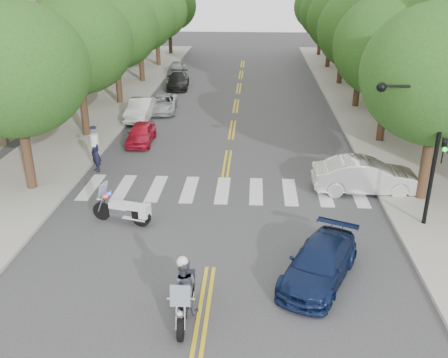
# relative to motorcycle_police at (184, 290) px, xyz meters

# --- Properties ---
(ground) EXTENTS (140.00, 140.00, 0.00)m
(ground) POSITION_rel_motorcycle_police_xyz_m (0.53, 2.62, -0.91)
(ground) COLOR #38383A
(ground) RESTS_ON ground
(sidewalk_left) EXTENTS (5.00, 60.00, 0.15)m
(sidewalk_left) POSITION_rel_motorcycle_police_xyz_m (-8.97, 24.62, -0.84)
(sidewalk_left) COLOR #9E9991
(sidewalk_left) RESTS_ON ground
(sidewalk_right) EXTENTS (5.00, 60.00, 0.15)m
(sidewalk_right) POSITION_rel_motorcycle_police_xyz_m (10.03, 24.62, -0.84)
(sidewalk_right) COLOR #9E9991
(sidewalk_right) RESTS_ON ground
(tree_l_0) EXTENTS (6.40, 6.40, 8.45)m
(tree_l_0) POSITION_rel_motorcycle_police_xyz_m (-8.27, 8.62, 4.64)
(tree_l_0) COLOR #382316
(tree_l_0) RESTS_ON ground
(tree_l_1) EXTENTS (6.40, 6.40, 8.45)m
(tree_l_1) POSITION_rel_motorcycle_police_xyz_m (-8.27, 16.62, 4.64)
(tree_l_1) COLOR #382316
(tree_l_1) RESTS_ON ground
(tree_l_2) EXTENTS (6.40, 6.40, 8.45)m
(tree_l_2) POSITION_rel_motorcycle_police_xyz_m (-8.27, 24.62, 4.64)
(tree_l_2) COLOR #382316
(tree_l_2) RESTS_ON ground
(tree_l_3) EXTENTS (6.40, 6.40, 8.45)m
(tree_l_3) POSITION_rel_motorcycle_police_xyz_m (-8.27, 32.62, 4.64)
(tree_l_3) COLOR #382316
(tree_l_3) RESTS_ON ground
(tree_l_4) EXTENTS (6.40, 6.40, 8.45)m
(tree_l_4) POSITION_rel_motorcycle_police_xyz_m (-8.27, 40.62, 4.64)
(tree_l_4) COLOR #382316
(tree_l_4) RESTS_ON ground
(tree_l_5) EXTENTS (6.40, 6.40, 8.45)m
(tree_l_5) POSITION_rel_motorcycle_police_xyz_m (-8.27, 48.62, 4.64)
(tree_l_5) COLOR #382316
(tree_l_5) RESTS_ON ground
(tree_r_0) EXTENTS (6.40, 6.40, 8.45)m
(tree_r_0) POSITION_rel_motorcycle_police_xyz_m (9.33, 8.62, 4.64)
(tree_r_0) COLOR #382316
(tree_r_0) RESTS_ON ground
(tree_r_1) EXTENTS (6.40, 6.40, 8.45)m
(tree_r_1) POSITION_rel_motorcycle_police_xyz_m (9.33, 16.62, 4.64)
(tree_r_1) COLOR #382316
(tree_r_1) RESTS_ON ground
(tree_r_2) EXTENTS (6.40, 6.40, 8.45)m
(tree_r_2) POSITION_rel_motorcycle_police_xyz_m (9.33, 24.62, 4.64)
(tree_r_2) COLOR #382316
(tree_r_2) RESTS_ON ground
(tree_r_3) EXTENTS (6.40, 6.40, 8.45)m
(tree_r_3) POSITION_rel_motorcycle_police_xyz_m (9.33, 32.62, 4.64)
(tree_r_3) COLOR #382316
(tree_r_3) RESTS_ON ground
(tree_r_4) EXTENTS (6.40, 6.40, 8.45)m
(tree_r_4) POSITION_rel_motorcycle_police_xyz_m (9.33, 40.62, 4.64)
(tree_r_4) COLOR #382316
(tree_r_4) RESTS_ON ground
(tree_r_5) EXTENTS (6.40, 6.40, 8.45)m
(tree_r_5) POSITION_rel_motorcycle_police_xyz_m (9.33, 48.62, 4.64)
(tree_r_5) COLOR #382316
(tree_r_5) RESTS_ON ground
(traffic_signal_pole) EXTENTS (2.82, 0.42, 6.00)m
(traffic_signal_pole) POSITION_rel_motorcycle_police_xyz_m (8.25, 6.11, 2.81)
(traffic_signal_pole) COLOR black
(traffic_signal_pole) RESTS_ON ground
(motorcycle_police) EXTENTS (0.87, 2.52, 2.06)m
(motorcycle_police) POSITION_rel_motorcycle_police_xyz_m (0.00, 0.00, 0.00)
(motorcycle_police) COLOR black
(motorcycle_police) RESTS_ON ground
(motorcycle_parked) EXTENTS (2.50, 1.02, 1.64)m
(motorcycle_parked) POSITION_rel_motorcycle_police_xyz_m (-3.10, 5.64, -0.34)
(motorcycle_parked) COLOR black
(motorcycle_parked) RESTS_ON ground
(officer_standing) EXTENTS (0.79, 0.81, 1.88)m
(officer_standing) POSITION_rel_motorcycle_police_xyz_m (-5.97, 11.12, 0.03)
(officer_standing) COLOR black
(officer_standing) RESTS_ON ground
(convertible) EXTENTS (4.80, 1.74, 1.57)m
(convertible) POSITION_rel_motorcycle_police_xyz_m (7.03, 9.37, -0.13)
(convertible) COLOR white
(convertible) RESTS_ON ground
(sedan_blue) EXTENTS (3.35, 4.65, 1.25)m
(sedan_blue) POSITION_rel_motorcycle_police_xyz_m (4.14, 2.12, -0.29)
(sedan_blue) COLOR #0F1C40
(sedan_blue) RESTS_ON ground
(parked_car_a) EXTENTS (1.50, 3.53, 1.19)m
(parked_car_a) POSITION_rel_motorcycle_police_xyz_m (-4.67, 15.62, -0.32)
(parked_car_a) COLOR red
(parked_car_a) RESTS_ON ground
(parked_car_b) EXTENTS (1.52, 4.22, 1.39)m
(parked_car_b) POSITION_rel_motorcycle_police_xyz_m (-5.77, 20.62, -0.22)
(parked_car_b) COLOR silver
(parked_car_b) RESTS_ON ground
(parked_car_c) EXTENTS (2.34, 4.41, 1.18)m
(parked_car_c) POSITION_rel_motorcycle_police_xyz_m (-4.67, 22.70, -0.32)
(parked_car_c) COLOR #A7A8AE
(parked_car_c) RESTS_ON ground
(parked_car_d) EXTENTS (2.09, 4.45, 1.26)m
(parked_car_d) POSITION_rel_motorcycle_police_xyz_m (-4.67, 30.35, -0.28)
(parked_car_d) COLOR black
(parked_car_d) RESTS_ON ground
(parked_car_e) EXTENTS (1.44, 3.57, 1.22)m
(parked_car_e) POSITION_rel_motorcycle_police_xyz_m (-5.77, 36.62, -0.30)
(parked_car_e) COLOR gray
(parked_car_e) RESTS_ON ground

